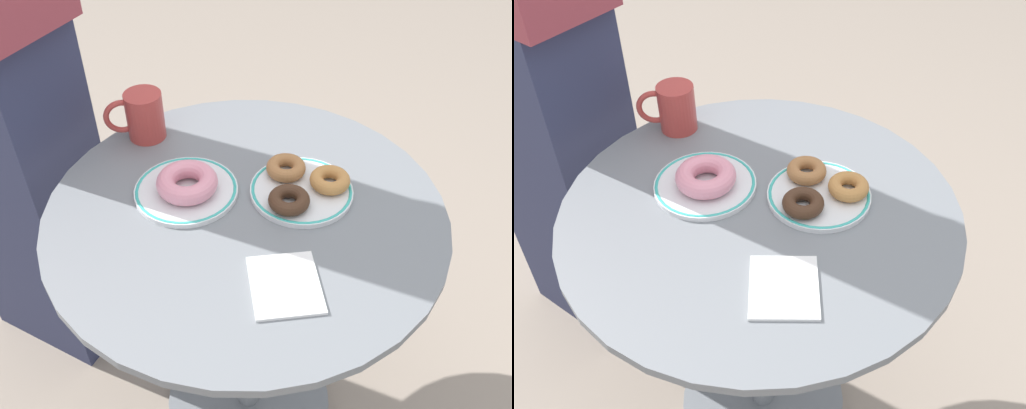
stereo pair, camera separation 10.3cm
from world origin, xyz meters
TOP-DOWN VIEW (x-y plane):
  - ground_plane at (0.00, 0.00)m, footprint 7.00×7.00m
  - cafe_table at (0.00, 0.00)m, footprint 0.74×0.74m
  - plate_left at (-0.11, 0.05)m, footprint 0.20×0.20m
  - plate_right at (0.11, 0.03)m, footprint 0.19×0.19m
  - donut_pink_frosted at (-0.10, 0.05)m, footprint 0.16×0.16m
  - donut_old_fashioned at (0.16, 0.04)m, footprint 0.09×0.09m
  - donut_cinnamon at (0.08, 0.08)m, footprint 0.09×0.09m
  - donut_chocolate at (0.08, -0.01)m, footprint 0.10×0.10m
  - paper_napkin at (0.05, -0.19)m, footprint 0.12×0.13m
  - coffee_mug at (-0.19, 0.24)m, footprint 0.12×0.08m

SIDE VIEW (x-z plane):
  - ground_plane at x=0.00m, z-range -0.02..0.00m
  - cafe_table at x=0.00m, z-range 0.12..0.82m
  - paper_napkin at x=0.05m, z-range 0.70..0.71m
  - plate_right at x=0.11m, z-range 0.70..0.71m
  - plate_left at x=-0.11m, z-range 0.70..0.71m
  - donut_old_fashioned at x=0.16m, z-range 0.71..0.74m
  - donut_cinnamon at x=0.08m, z-range 0.71..0.74m
  - donut_chocolate at x=0.08m, z-range 0.71..0.74m
  - donut_pink_frosted at x=-0.10m, z-range 0.71..0.75m
  - coffee_mug at x=-0.19m, z-range 0.70..0.80m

